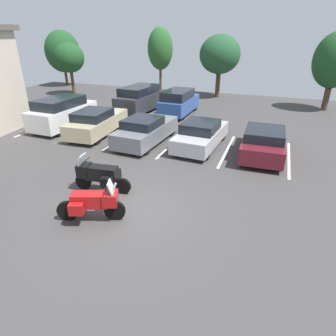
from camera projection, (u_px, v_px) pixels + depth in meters
name	position (u px, v px, depth m)	size (l,w,h in m)	color
ground	(125.00, 210.00, 9.83)	(44.00, 44.00, 0.10)	#423F3F
motorcycle_touring	(93.00, 202.00, 8.97)	(2.07, 1.22, 1.39)	black
motorcycle_second	(99.00, 175.00, 10.65)	(2.22, 1.03, 1.44)	black
parking_stripes	(148.00, 140.00, 16.10)	(15.04, 4.63, 0.01)	silver
car_white	(63.00, 113.00, 17.80)	(2.08, 4.54, 1.92)	white
car_champagne	(97.00, 122.00, 16.72)	(2.13, 4.73, 1.51)	#C1B289
car_grey	(146.00, 130.00, 15.46)	(2.08, 4.67, 1.45)	slate
car_silver	(201.00, 135.00, 14.86)	(2.08, 4.47, 1.41)	#B7B7BC
car_maroon	(264.00, 142.00, 13.78)	(2.01, 4.37, 1.42)	maroon
car_far_charcoal	(140.00, 99.00, 21.56)	(2.29, 4.79, 1.92)	#38383D
car_far_blue	(179.00, 102.00, 20.90)	(1.92, 4.30, 1.79)	#2D519E
tree_far_right	(335.00, 61.00, 20.81)	(3.08, 3.08, 5.66)	#4C3823
tree_left	(220.00, 55.00, 25.33)	(3.61, 3.61, 5.43)	#4C3823
tree_center_right	(160.00, 49.00, 27.61)	(2.44, 2.44, 6.04)	#4C3823
tree_center_left	(69.00, 58.00, 26.59)	(2.71, 2.71, 4.74)	#4C3823
tree_right	(63.00, 52.00, 31.31)	(3.71, 3.71, 5.81)	#4C3823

